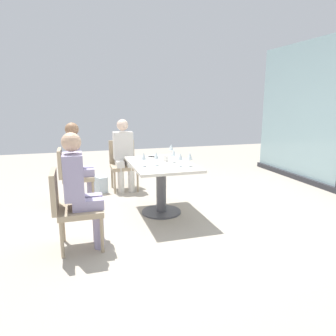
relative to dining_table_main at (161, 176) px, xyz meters
The scene contains 17 objects.
ground_plane 0.54m from the dining_table_main, ahead, with size 12.00×12.00×0.00m, color #A89E8E.
dining_table_main is the anchor object (origin of this frame).
chair_side_end 1.46m from the dining_table_main, 167.41° to the right, with size 0.50×0.46×0.87m.
chair_front_left 1.44m from the dining_table_main, 122.32° to the right, with size 0.46×0.50×0.87m.
chair_front_right 1.44m from the dining_table_main, 57.68° to the right, with size 0.46×0.50×0.87m.
person_side_end 1.36m from the dining_table_main, 166.40° to the right, with size 0.39×0.34×1.26m.
person_front_left 1.35m from the dining_table_main, 124.81° to the right, with size 0.34×0.39×1.26m.
person_front_right 1.35m from the dining_table_main, 55.19° to the right, with size 0.34×0.39×1.26m.
wine_glass_0 0.49m from the dining_table_main, 27.82° to the left, with size 0.07×0.07×0.18m.
wine_glass_1 0.37m from the dining_table_main, 85.57° to the left, with size 0.07×0.07×0.18m.
wine_glass_2 0.67m from the dining_table_main, 148.99° to the left, with size 0.07×0.07×0.18m.
wine_glass_3 0.55m from the dining_table_main, 41.85° to the left, with size 0.07×0.07×0.18m.
wine_glass_4 0.46m from the dining_table_main, 58.89° to the right, with size 0.07×0.07×0.18m.
wine_glass_5 0.38m from the dining_table_main, 34.97° to the right, with size 0.07×0.07×0.18m.
coffee_cup 0.27m from the dining_table_main, 134.66° to the left, with size 0.08×0.08×0.09m, color white.
cell_phone_on_table 0.52m from the dining_table_main, behind, with size 0.07×0.14×0.01m, color black.
handbag_0 1.57m from the dining_table_main, 150.16° to the right, with size 0.30×0.16×0.28m, color silver.
Camera 1 is at (4.04, -1.12, 1.57)m, focal length 32.88 mm.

